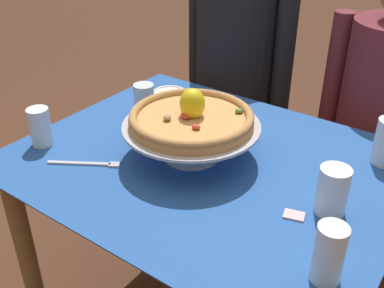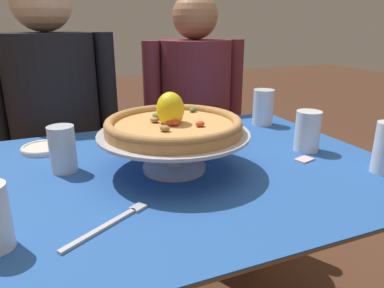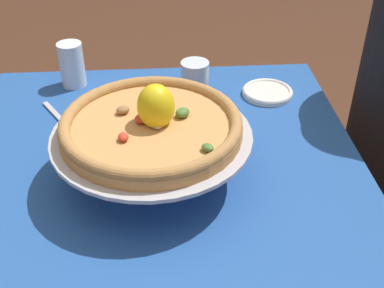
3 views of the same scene
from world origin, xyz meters
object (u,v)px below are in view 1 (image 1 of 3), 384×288
(water_glass_front_right, at_px, (328,257))
(diner_left, at_px, (236,85))
(water_glass_side_right, at_px, (332,194))
(diner_right, at_px, (379,134))
(pizza_stand, at_px, (191,132))
(pizza, at_px, (191,117))
(dinner_fork, at_px, (88,164))
(sugar_packet, at_px, (294,215))
(side_plate, at_px, (170,94))
(water_glass_side_left, at_px, (144,104))
(water_glass_front_left, at_px, (40,129))

(water_glass_front_right, xyz_separation_m, diner_left, (-0.76, 0.93, -0.14))
(water_glass_side_right, bearing_deg, diner_right, 94.80)
(pizza_stand, relative_size, water_glass_front_right, 2.94)
(pizza, height_order, dinner_fork, pizza)
(water_glass_side_right, bearing_deg, diner_left, 133.96)
(pizza, xyz_separation_m, sugar_packet, (0.37, -0.08, -0.12))
(side_plate, bearing_deg, water_glass_side_right, -22.79)
(water_glass_side_left, bearing_deg, pizza_stand, -21.16)
(pizza_stand, bearing_deg, diner_right, 62.74)
(water_glass_front_right, height_order, sugar_packet, water_glass_front_right)
(water_glass_side_left, bearing_deg, diner_right, 43.54)
(water_glass_front_left, height_order, sugar_packet, water_glass_front_left)
(water_glass_side_right, height_order, sugar_packet, water_glass_side_right)
(sugar_packet, height_order, diner_left, diner_left)
(pizza, distance_m, water_glass_front_left, 0.47)
(water_glass_front_right, relative_size, sugar_packet, 2.70)
(water_glass_side_right, xyz_separation_m, diner_left, (-0.69, 0.72, -0.14))
(sugar_packet, xyz_separation_m, diner_left, (-0.63, 0.78, -0.08))
(water_glass_front_right, bearing_deg, sugar_packet, 132.32)
(diner_left, bearing_deg, water_glass_front_right, -50.66)
(water_glass_side_left, height_order, diner_left, diner_left)
(pizza_stand, height_order, diner_left, diner_left)
(pizza, distance_m, sugar_packet, 0.40)
(water_glass_side_left, height_order, water_glass_side_right, same)
(sugar_packet, bearing_deg, dinner_fork, -167.12)
(pizza_stand, bearing_deg, side_plate, 136.74)
(sugar_packet, distance_m, diner_left, 1.01)
(water_glass_side_right, bearing_deg, sugar_packet, -131.75)
(water_glass_front_right, bearing_deg, water_glass_front_left, 178.97)
(water_glass_front_right, relative_size, diner_right, 0.11)
(pizza, distance_m, water_glass_front_right, 0.56)
(pizza, xyz_separation_m, water_glass_side_right, (0.43, -0.01, -0.07))
(water_glass_front_right, bearing_deg, pizza_stand, 155.40)
(dinner_fork, bearing_deg, sugar_packet, 12.88)
(water_glass_front_right, relative_size, water_glass_side_right, 1.09)
(pizza_stand, height_order, water_glass_front_left, water_glass_front_left)
(dinner_fork, xyz_separation_m, diner_right, (0.58, 0.93, -0.13))
(pizza_stand, bearing_deg, diner_left, 110.51)
(water_glass_side_left, distance_m, sugar_packet, 0.67)
(water_glass_side_right, height_order, side_plate, water_glass_side_right)
(pizza, xyz_separation_m, water_glass_front_right, (0.50, -0.23, -0.07))
(pizza, xyz_separation_m, diner_right, (0.37, 0.71, -0.25))
(side_plate, xyz_separation_m, diner_right, (0.69, 0.41, -0.14))
(pizza, relative_size, diner_right, 0.29)
(sugar_packet, height_order, diner_right, diner_right)
(diner_right, bearing_deg, water_glass_side_left, -136.46)
(water_glass_front_left, xyz_separation_m, water_glass_side_right, (0.84, 0.20, -0.00))
(water_glass_front_right, relative_size, water_glass_side_left, 1.10)
(diner_right, bearing_deg, sugar_packet, -90.01)
(pizza_stand, height_order, pizza, pizza)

